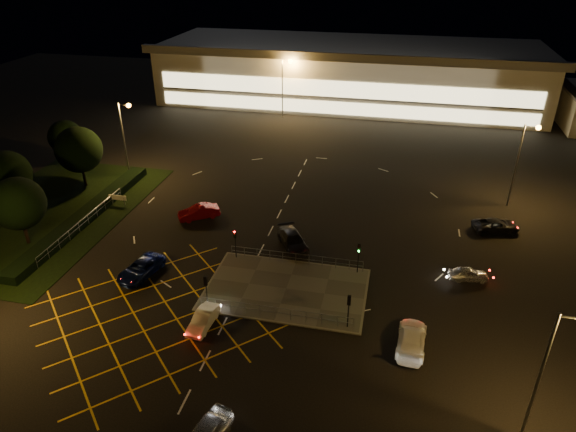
% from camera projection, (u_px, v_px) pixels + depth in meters
% --- Properties ---
extents(ground, '(180.00, 180.00, 0.00)m').
position_uv_depth(ground, '(270.00, 274.00, 48.48)').
color(ground, black).
rests_on(ground, ground).
extents(pedestrian_island, '(14.00, 9.00, 0.12)m').
position_uv_depth(pedestrian_island, '(286.00, 289.00, 46.35)').
color(pedestrian_island, '#4C4944').
rests_on(pedestrian_island, ground).
extents(grass_verge, '(18.00, 30.00, 0.08)m').
position_uv_depth(grass_verge, '(48.00, 214.00, 58.98)').
color(grass_verge, black).
rests_on(grass_verge, ground).
extents(hedge, '(2.00, 26.00, 1.00)m').
position_uv_depth(hedge, '(86.00, 215.00, 57.80)').
color(hedge, black).
rests_on(hedge, ground).
extents(supermarket, '(72.00, 26.50, 10.50)m').
position_uv_depth(supermarket, '(349.00, 72.00, 99.17)').
color(supermarket, beige).
rests_on(supermarket, ground).
extents(streetlight_se, '(1.78, 0.56, 10.03)m').
position_uv_depth(streetlight_se, '(553.00, 361.00, 29.43)').
color(streetlight_se, slate).
rests_on(streetlight_se, ground).
extents(streetlight_nw, '(1.78, 0.56, 10.03)m').
position_uv_depth(streetlight_nw, '(125.00, 130.00, 65.34)').
color(streetlight_nw, slate).
rests_on(streetlight_nw, ground).
extents(streetlight_ne, '(1.78, 0.56, 10.03)m').
position_uv_depth(streetlight_ne, '(523.00, 154.00, 57.86)').
color(streetlight_ne, slate).
rests_on(streetlight_ne, ground).
extents(streetlight_far_left, '(1.78, 0.56, 10.03)m').
position_uv_depth(streetlight_far_left, '(285.00, 80.00, 88.42)').
color(streetlight_far_left, slate).
rests_on(streetlight_far_left, ground).
extents(streetlight_far_right, '(1.78, 0.56, 10.03)m').
position_uv_depth(streetlight_far_right, '(530.00, 90.00, 82.48)').
color(streetlight_far_right, slate).
rests_on(streetlight_far_right, ground).
extents(signal_sw, '(0.28, 0.30, 3.15)m').
position_uv_depth(signal_sw, '(206.00, 285.00, 42.98)').
color(signal_sw, black).
rests_on(signal_sw, pedestrian_island).
extents(signal_se, '(0.28, 0.30, 3.15)m').
position_uv_depth(signal_se, '(349.00, 305.00, 40.68)').
color(signal_se, black).
rests_on(signal_se, pedestrian_island).
extents(signal_nw, '(0.28, 0.30, 3.15)m').
position_uv_depth(signal_nw, '(235.00, 238.00, 49.84)').
color(signal_nw, black).
rests_on(signal_nw, pedestrian_island).
extents(signal_ne, '(0.28, 0.30, 3.15)m').
position_uv_depth(signal_ne, '(359.00, 252.00, 47.54)').
color(signal_ne, black).
rests_on(signal_ne, pedestrian_island).
extents(tree_b, '(5.40, 5.40, 7.35)m').
position_uv_depth(tree_b, '(7.00, 175.00, 57.56)').
color(tree_b, black).
rests_on(tree_b, ground).
extents(tree_c, '(5.76, 5.76, 7.84)m').
position_uv_depth(tree_c, '(79.00, 150.00, 63.52)').
color(tree_c, black).
rests_on(tree_c, ground).
extents(tree_d, '(4.68, 4.68, 6.37)m').
position_uv_depth(tree_d, '(66.00, 137.00, 70.26)').
color(tree_d, black).
rests_on(tree_d, ground).
extents(tree_e, '(5.40, 5.40, 7.35)m').
position_uv_depth(tree_e, '(18.00, 204.00, 51.26)').
color(tree_e, black).
rests_on(tree_e, ground).
extents(car_queue_white, '(1.66, 4.07, 1.31)m').
position_uv_depth(car_queue_white, '(203.00, 319.00, 41.72)').
color(car_queue_white, white).
rests_on(car_queue_white, ground).
extents(car_left_blue, '(3.31, 5.53, 1.44)m').
position_uv_depth(car_left_blue, '(141.00, 269.00, 48.07)').
color(car_left_blue, '#0E1954').
rests_on(car_left_blue, ground).
extents(car_far_dkgrey, '(4.54, 5.73, 1.55)m').
position_uv_depth(car_far_dkgrey, '(293.00, 240.00, 52.45)').
color(car_far_dkgrey, black).
rests_on(car_far_dkgrey, ground).
extents(car_right_silver, '(3.83, 2.06, 1.24)m').
position_uv_depth(car_right_silver, '(468.00, 274.00, 47.46)').
color(car_right_silver, silver).
rests_on(car_right_silver, ground).
extents(car_circ_red, '(4.76, 3.97, 1.53)m').
position_uv_depth(car_circ_red, '(199.00, 212.00, 57.93)').
color(car_circ_red, maroon).
rests_on(car_circ_red, ground).
extents(car_east_grey, '(5.36, 3.45, 1.37)m').
position_uv_depth(car_east_grey, '(496.00, 225.00, 55.38)').
color(car_east_grey, black).
rests_on(car_east_grey, ground).
extents(car_approach_white, '(2.50, 5.41, 1.53)m').
position_uv_depth(car_approach_white, '(412.00, 339.00, 39.53)').
color(car_approach_white, silver).
rests_on(car_approach_white, ground).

